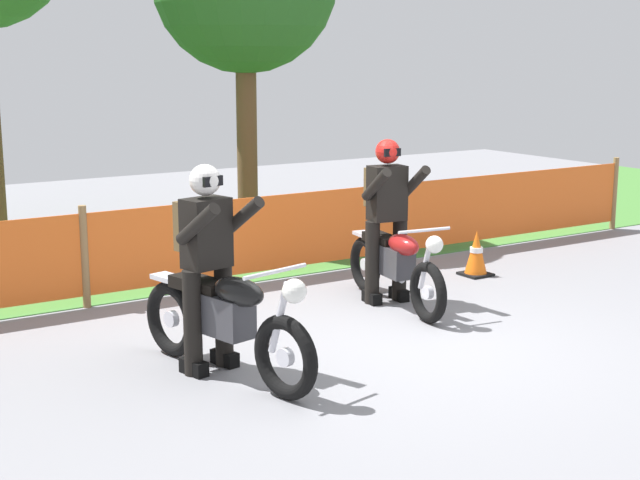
{
  "coord_description": "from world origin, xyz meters",
  "views": [
    {
      "loc": [
        -4.81,
        -6.34,
        2.56
      ],
      "look_at": [
        -0.49,
        0.47,
        0.9
      ],
      "focal_mm": 51.78,
      "sensor_mm": 36.0,
      "label": 1
    }
  ],
  "objects_px": {
    "motorcycle_trailing": "(226,319)",
    "rider_lead": "(386,211)",
    "motorcycle_lead": "(396,264)",
    "rider_trailing": "(206,256)",
    "traffic_cone": "(476,254)"
  },
  "relations": [
    {
      "from": "rider_lead",
      "to": "traffic_cone",
      "type": "height_order",
      "value": "rider_lead"
    },
    {
      "from": "motorcycle_lead",
      "to": "rider_lead",
      "type": "xyz_separation_m",
      "value": [
        0.03,
        0.21,
        0.51
      ]
    },
    {
      "from": "rider_lead",
      "to": "rider_trailing",
      "type": "height_order",
      "value": "same"
    },
    {
      "from": "rider_lead",
      "to": "rider_trailing",
      "type": "bearing_deg",
      "value": -61.68
    },
    {
      "from": "rider_lead",
      "to": "rider_trailing",
      "type": "relative_size",
      "value": 1.0
    },
    {
      "from": "motorcycle_lead",
      "to": "rider_lead",
      "type": "bearing_deg",
      "value": -179.49
    },
    {
      "from": "motorcycle_trailing",
      "to": "traffic_cone",
      "type": "height_order",
      "value": "motorcycle_trailing"
    },
    {
      "from": "motorcycle_trailing",
      "to": "rider_lead",
      "type": "distance_m",
      "value": 2.72
    },
    {
      "from": "traffic_cone",
      "to": "motorcycle_trailing",
      "type": "bearing_deg",
      "value": -159.44
    },
    {
      "from": "rider_lead",
      "to": "rider_trailing",
      "type": "distance_m",
      "value": 2.64
    },
    {
      "from": "motorcycle_lead",
      "to": "rider_trailing",
      "type": "relative_size",
      "value": 1.12
    },
    {
      "from": "motorcycle_lead",
      "to": "rider_trailing",
      "type": "distance_m",
      "value": 2.6
    },
    {
      "from": "motorcycle_trailing",
      "to": "traffic_cone",
      "type": "xyz_separation_m",
      "value": [
        3.97,
        1.49,
        -0.22
      ]
    },
    {
      "from": "motorcycle_trailing",
      "to": "rider_lead",
      "type": "xyz_separation_m",
      "value": [
        2.42,
        1.14,
        0.48
      ]
    },
    {
      "from": "motorcycle_lead",
      "to": "rider_trailing",
      "type": "bearing_deg",
      "value": -65.81
    }
  ]
}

